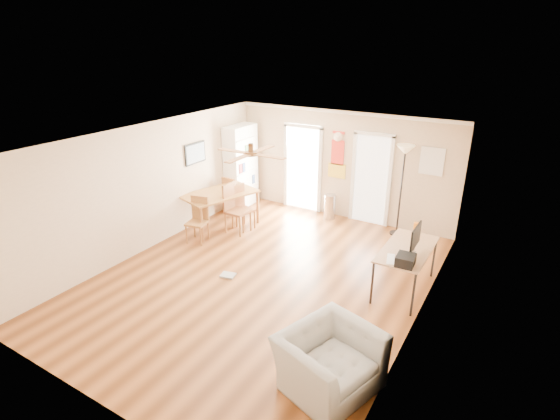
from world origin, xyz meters
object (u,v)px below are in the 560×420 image
Objects in this scene: dining_chair_far at (234,195)px; trash_can at (330,207)px; bookshelf at (241,166)px; armchair at (329,361)px; dining_chair_near at (197,221)px; printer at (406,260)px; dining_table at (220,210)px; torchiere_lamp at (401,191)px; wastebasket_a at (345,326)px; computer_desk at (405,269)px; dining_chair_right_a at (243,208)px; dining_chair_right_b at (238,209)px.

trash_can is at bearing -154.07° from dining_chair_far.
armchair is at bearing -50.95° from bookshelf.
armchair reaches higher than trash_can.
dining_chair_near is 3.01× the size of printer.
printer is at bearing -13.62° from dining_table.
bookshelf is 0.82m from dining_chair_far.
bookshelf reaches higher than dining_chair_near.
wastebasket_a is at bearing -84.35° from torchiere_lamp.
dining_table reaches higher than armchair.
computer_desk is 1.75m from wastebasket_a.
dining_chair_far is 0.47× the size of torchiere_lamp.
printer is 2.22m from armchair.
wastebasket_a is at bearing -45.05° from bookshelf.
torchiere_lamp is (3.70, 1.68, 0.61)m from dining_table.
torchiere_lamp is at bearing 109.38° from computer_desk.
computer_desk reaches higher than trash_can.
dining_chair_near is (-0.46, -1.07, -0.02)m from dining_chair_right_a.
dining_chair_far is 5.21m from printer.
trash_can is at bearing 40.71° from dining_table.
dining_chair_near is at bearing -144.28° from torchiere_lamp.
torchiere_lamp reaches higher than armchair.
dining_chair_near is 4.48m from torchiere_lamp.
bookshelf is at bearing 141.08° from wastebasket_a.
dining_chair_right_a is 1.67× the size of trash_can.
dining_chair_right_a is at bearing 54.96° from dining_chair_near.
bookshelf is at bearing 158.53° from computer_desk.
bookshelf is 1.77m from dining_chair_right_b.
torchiere_lamp is 4.01m from wastebasket_a.
dining_chair_right_a is 5.08m from armchair.
bookshelf reaches higher than dining_chair_right_b.
dining_table is at bearing 162.80° from printer.
dining_chair_right_b is at bearing 148.55° from wastebasket_a.
armchair is at bearing -129.59° from dining_chair_right_b.
dining_chair_far is (0.15, -0.56, -0.58)m from bookshelf.
dining_chair_right_a is at bearing 146.09° from wastebasket_a.
dining_chair_right_a is 0.22m from dining_chair_right_b.
armchair is (4.67, -4.64, -0.68)m from bookshelf.
wastebasket_a is at bearing -29.80° from dining_chair_near.
bookshelf is 3.46× the size of trash_can.
dining_chair_right_b reaches higher than trash_can.
trash_can is 3.34m from computer_desk.
armchair reaches higher than wastebasket_a.
dining_table is at bearing 85.30° from dining_chair_right_b.
printer is at bearing -103.74° from dining_chair_right_b.
trash_can is 0.52× the size of armchair.
wastebasket_a is 1.09m from armchair.
trash_can is at bearing 137.48° from computer_desk.
dining_chair_right_a reaches higher than computer_desk.
printer is at bearing 161.77° from dining_chair_far.
wastebasket_a is (-0.52, -1.10, -0.74)m from printer.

